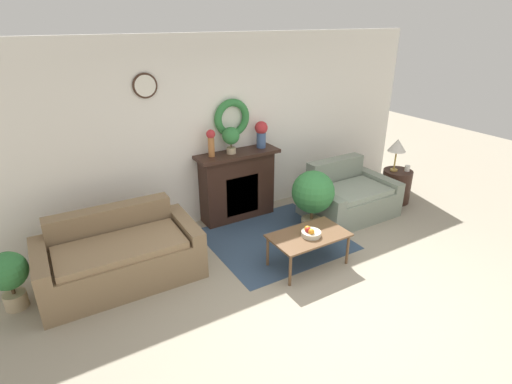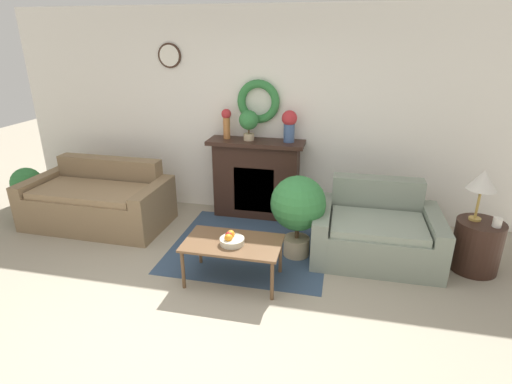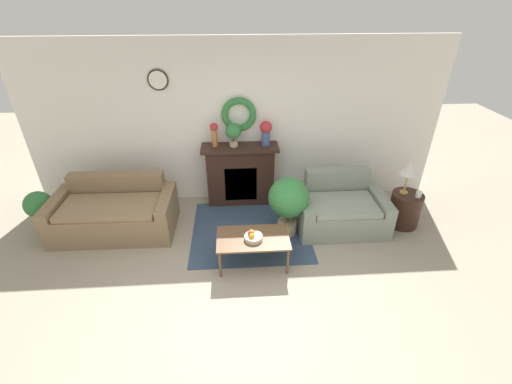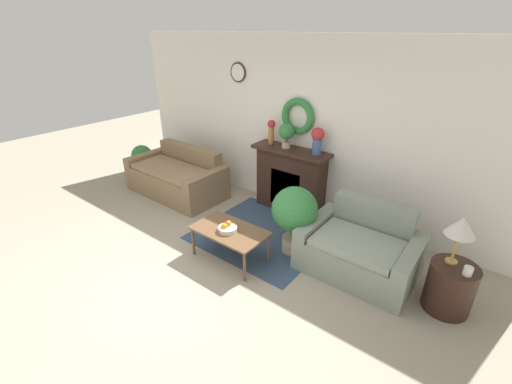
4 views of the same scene
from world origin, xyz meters
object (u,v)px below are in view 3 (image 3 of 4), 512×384
object	(u,v)px
vase_on_mantel_right	(266,131)
mug	(419,194)
potted_plant_on_mantel	(233,132)
couch_left	(115,213)
potted_plant_floor_by_loveseat	(288,200)
coffee_table	(253,240)
fruit_bowl	(253,236)
fireplace	(240,174)
side_table_by_loveseat	(405,209)
table_lamp	(410,168)
potted_plant_floor_by_couch	(39,207)
vase_on_mantel_left	(214,133)
loveseat_right	(340,208)

from	to	relation	value
vase_on_mantel_right	mug	bearing A→B (deg)	-23.02
potted_plant_on_mantel	vase_on_mantel_right	bearing A→B (deg)	2.19
couch_left	potted_plant_floor_by_loveseat	world-z (taller)	potted_plant_floor_by_loveseat
coffee_table	mug	bearing A→B (deg)	14.70
potted_plant_floor_by_loveseat	fruit_bowl	bearing A→B (deg)	-129.77
potted_plant_on_mantel	potted_plant_floor_by_loveseat	xyz separation A→B (m)	(0.78, -0.96, -0.71)
fireplace	coffee_table	distance (m)	1.63
side_table_by_loveseat	coffee_table	bearing A→B (deg)	-162.88
mug	potted_plant_floor_by_loveseat	world-z (taller)	potted_plant_floor_by_loveseat
fruit_bowl	table_lamp	xyz separation A→B (m)	(2.38, 0.84, 0.50)
coffee_table	potted_plant_floor_by_couch	bearing A→B (deg)	163.11
vase_on_mantel_left	potted_plant_floor_by_loveseat	distance (m)	1.62
table_lamp	potted_plant_on_mantel	xyz separation A→B (m)	(-2.60, 0.80, 0.33)
side_table_by_loveseat	potted_plant_on_mantel	distance (m)	2.97
potted_plant_on_mantel	loveseat_right	bearing A→B (deg)	-25.44
couch_left	vase_on_mantel_left	distance (m)	1.98
coffee_table	vase_on_mantel_left	xyz separation A→B (m)	(-0.52, 1.62, 0.90)
couch_left	potted_plant_on_mantel	bearing A→B (deg)	21.41
mug	vase_on_mantel_left	world-z (taller)	vase_on_mantel_left
side_table_by_loveseat	table_lamp	bearing A→B (deg)	141.34
fruit_bowl	potted_plant_on_mantel	distance (m)	1.85
fruit_bowl	potted_plant_floor_by_loveseat	size ratio (longest dim) A/B	0.26
fruit_bowl	coffee_table	bearing A→B (deg)	83.30
mug	vase_on_mantel_right	xyz separation A→B (m)	(-2.24, 0.95, 0.70)
vase_on_mantel_right	potted_plant_floor_by_couch	bearing A→B (deg)	-169.47
couch_left	mug	world-z (taller)	couch_left
fireplace	potted_plant_floor_by_couch	world-z (taller)	fireplace
side_table_by_loveseat	potted_plant_floor_by_couch	xyz separation A→B (m)	(-5.63, 0.22, 0.14)
vase_on_mantel_left	mug	bearing A→B (deg)	-17.25
fruit_bowl	mug	size ratio (longest dim) A/B	2.56
potted_plant_floor_by_couch	vase_on_mantel_right	bearing A→B (deg)	10.53
couch_left	side_table_by_loveseat	world-z (taller)	couch_left
loveseat_right	vase_on_mantel_right	world-z (taller)	vase_on_mantel_right
couch_left	potted_plant_floor_by_loveseat	distance (m)	2.67
vase_on_mantel_left	vase_on_mantel_right	bearing A→B (deg)	0.00
couch_left	side_table_by_loveseat	distance (m)	4.52
potted_plant_floor_by_loveseat	vase_on_mantel_left	bearing A→B (deg)	137.82
couch_left	vase_on_mantel_right	world-z (taller)	vase_on_mantel_right
fruit_bowl	potted_plant_on_mantel	bearing A→B (deg)	97.38
side_table_by_loveseat	table_lamp	distance (m)	0.71
table_lamp	potted_plant_floor_by_loveseat	bearing A→B (deg)	-175.05
mug	vase_on_mantel_right	distance (m)	2.53
vase_on_mantel_left	potted_plant_floor_by_loveseat	bearing A→B (deg)	-42.18
fruit_bowl	mug	world-z (taller)	mug
fruit_bowl	vase_on_mantel_left	distance (m)	1.92
potted_plant_floor_by_loveseat	side_table_by_loveseat	bearing A→B (deg)	3.35
fireplace	mug	distance (m)	2.83
fireplace	loveseat_right	world-z (taller)	fireplace
vase_on_mantel_left	potted_plant_floor_by_couch	world-z (taller)	vase_on_mantel_left
fireplace	potted_plant_on_mantel	size ratio (longest dim) A/B	3.25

